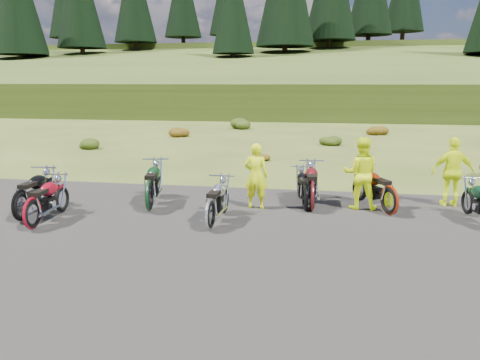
# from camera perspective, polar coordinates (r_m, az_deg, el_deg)

# --- Properties ---
(ground) EXTENTS (300.00, 300.00, 0.00)m
(ground) POSITION_cam_1_polar(r_m,az_deg,el_deg) (10.44, -1.60, -6.02)
(ground) COLOR #374918
(ground) RESTS_ON ground
(gravel_pad) EXTENTS (20.00, 12.00, 0.04)m
(gravel_pad) POSITION_cam_1_polar(r_m,az_deg,el_deg) (8.60, -4.22, -10.07)
(gravel_pad) COLOR black
(gravel_pad) RESTS_ON ground
(hill_slope) EXTENTS (300.00, 45.97, 9.37)m
(hill_slope) POSITION_cam_1_polar(r_m,az_deg,el_deg) (59.85, 7.81, 8.79)
(hill_slope) COLOR #324316
(hill_slope) RESTS_ON ground
(hill_plateau) EXTENTS (300.00, 90.00, 9.17)m
(hill_plateau) POSITION_cam_1_polar(r_m,az_deg,el_deg) (119.79, 8.80, 10.31)
(hill_plateau) COLOR #324316
(hill_plateau) RESTS_ON ground
(conifer_14) EXTENTS (5.28, 5.28, 14.00)m
(conifer_14) POSITION_cam_1_polar(r_m,az_deg,el_deg) (96.63, -25.18, 18.84)
(conifer_14) COLOR black
(conifer_14) RESTS_ON ground
(conifer_21) EXTENTS (5.28, 5.28, 14.00)m
(conifer_21) POSITION_cam_1_polar(r_m,az_deg,el_deg) (61.44, -0.83, 20.73)
(conifer_21) COLOR black
(conifer_21) RESTS_ON ground
(shrub_1) EXTENTS (1.03, 1.03, 0.61)m
(shrub_1) POSITION_cam_1_polar(r_m,az_deg,el_deg) (23.93, -18.01, 4.39)
(shrub_1) COLOR #21350D
(shrub_1) RESTS_ON ground
(shrub_2) EXTENTS (1.30, 1.30, 0.77)m
(shrub_2) POSITION_cam_1_polar(r_m,az_deg,el_deg) (27.71, -7.58, 6.00)
(shrub_2) COLOR #5B2F0B
(shrub_2) RESTS_ON ground
(shrub_3) EXTENTS (1.56, 1.56, 0.92)m
(shrub_3) POSITION_cam_1_polar(r_m,az_deg,el_deg) (32.19, 0.19, 7.06)
(shrub_3) COLOR #21350D
(shrub_3) RESTS_ON ground
(shrub_4) EXTENTS (0.77, 0.77, 0.45)m
(shrub_4) POSITION_cam_1_polar(r_m,az_deg,el_deg) (19.31, 2.52, 3.05)
(shrub_4) COLOR #5B2F0B
(shrub_4) RESTS_ON ground
(shrub_5) EXTENTS (1.03, 1.03, 0.61)m
(shrub_5) POSITION_cam_1_polar(r_m,az_deg,el_deg) (24.42, 10.88, 4.90)
(shrub_5) COLOR #21350D
(shrub_5) RESTS_ON ground
(shrub_6) EXTENTS (1.30, 1.30, 0.77)m
(shrub_6) POSITION_cam_1_polar(r_m,az_deg,el_deg) (29.87, 16.29, 6.05)
(shrub_6) COLOR #5B2F0B
(shrub_6) RESTS_ON ground
(motorcycle_0) EXTENTS (0.84, 2.13, 1.09)m
(motorcycle_0) POSITION_cam_1_polar(r_m,az_deg,el_deg) (12.10, -24.98, -4.63)
(motorcycle_0) COLOR black
(motorcycle_0) RESTS_ON ground
(motorcycle_1) EXTENTS (0.76, 2.03, 1.05)m
(motorcycle_1) POSITION_cam_1_polar(r_m,az_deg,el_deg) (11.34, -23.84, -5.59)
(motorcycle_1) COLOR maroon
(motorcycle_1) RESTS_ON ground
(motorcycle_2) EXTENTS (1.16, 2.32, 1.16)m
(motorcycle_2) POSITION_cam_1_polar(r_m,az_deg,el_deg) (11.97, -10.92, -3.87)
(motorcycle_2) COLOR black
(motorcycle_2) RESTS_ON ground
(motorcycle_3) EXTENTS (0.73, 1.98, 1.03)m
(motorcycle_3) POSITION_cam_1_polar(r_m,az_deg,el_deg) (10.36, -3.64, -6.18)
(motorcycle_3) COLOR #BBBBC0
(motorcycle_3) RESTS_ON ground
(motorcycle_4) EXTENTS (0.82, 2.18, 1.12)m
(motorcycle_4) POSITION_cam_1_polar(r_m,az_deg,el_deg) (11.92, 8.72, -3.85)
(motorcycle_4) COLOR #530D11
(motorcycle_4) RESTS_ON ground
(motorcycle_5) EXTENTS (0.89, 1.93, 0.97)m
(motorcycle_5) POSITION_cam_1_polar(r_m,az_deg,el_deg) (11.94, 7.90, -3.80)
(motorcycle_5) COLOR black
(motorcycle_5) RESTS_ON ground
(motorcycle_6) EXTENTS (1.52, 2.14, 1.07)m
(motorcycle_6) POSITION_cam_1_polar(r_m,az_deg,el_deg) (12.00, 17.64, -4.19)
(motorcycle_6) COLOR maroon
(motorcycle_6) RESTS_ON ground
(person_middle) EXTENTS (0.65, 0.45, 1.68)m
(person_middle) POSITION_cam_1_polar(r_m,az_deg,el_deg) (11.86, 1.95, 0.37)
(person_middle) COLOR #CDE10B
(person_middle) RESTS_ON ground
(person_right_a) EXTENTS (0.91, 0.72, 1.83)m
(person_right_a) POSITION_cam_1_polar(r_m,az_deg,el_deg) (12.18, 14.49, 0.67)
(person_right_a) COLOR #CDE10B
(person_right_a) RESTS_ON ground
(person_right_b) EXTENTS (1.08, 0.51, 1.80)m
(person_right_b) POSITION_cam_1_polar(r_m,az_deg,el_deg) (13.25, 24.51, 0.78)
(person_right_b) COLOR #CDE10B
(person_right_b) RESTS_ON ground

